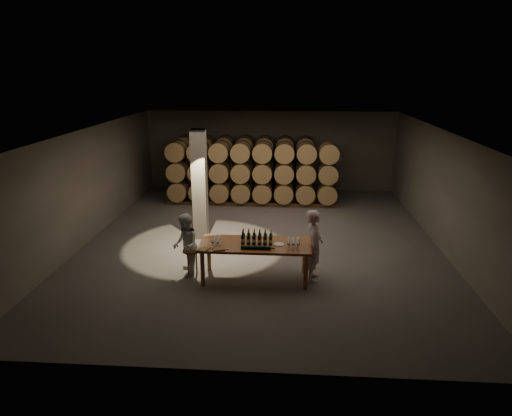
# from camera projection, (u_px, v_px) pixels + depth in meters

# --- Properties ---
(room) EXTENTS (12.00, 12.00, 12.00)m
(room) POSITION_uv_depth(u_px,v_px,m) (200.00, 185.00, 13.14)
(room) COLOR #575452
(room) RESTS_ON ground
(tasting_table) EXTENTS (2.60, 1.10, 0.90)m
(tasting_table) POSITION_uv_depth(u_px,v_px,m) (255.00, 248.00, 10.68)
(tasting_table) COLOR brown
(tasting_table) RESTS_ON ground
(barrel_stack_back) EXTENTS (5.48, 0.95, 2.31)m
(barrel_stack_back) POSITION_uv_depth(u_px,v_px,m) (245.00, 164.00, 17.97)
(barrel_stack_back) COLOR #51351B
(barrel_stack_back) RESTS_ON ground
(barrel_stack_front) EXTENTS (6.26, 0.95, 2.31)m
(barrel_stack_front) POSITION_uv_depth(u_px,v_px,m) (252.00, 172.00, 16.61)
(barrel_stack_front) COLOR #51351B
(barrel_stack_front) RESTS_ON ground
(bottle_cluster) EXTENTS (0.73, 0.23, 0.33)m
(bottle_cluster) POSITION_uv_depth(u_px,v_px,m) (257.00, 239.00, 10.62)
(bottle_cluster) COLOR black
(bottle_cluster) RESTS_ON tasting_table
(lying_bottles) EXTENTS (0.78, 0.08, 0.08)m
(lying_bottles) POSITION_uv_depth(u_px,v_px,m) (256.00, 248.00, 10.29)
(lying_bottles) COLOR black
(lying_bottles) RESTS_ON tasting_table
(glass_cluster_left) EXTENTS (0.19, 0.41, 0.16)m
(glass_cluster_left) POSITION_uv_depth(u_px,v_px,m) (216.00, 240.00, 10.56)
(glass_cluster_left) COLOR silver
(glass_cluster_left) RESTS_ON tasting_table
(glass_cluster_right) EXTENTS (0.30, 0.41, 0.17)m
(glass_cluster_right) POSITION_uv_depth(u_px,v_px,m) (293.00, 241.00, 10.45)
(glass_cluster_right) COLOR silver
(glass_cluster_right) RESTS_ON tasting_table
(plate) EXTENTS (0.25, 0.25, 0.01)m
(plate) POSITION_uv_depth(u_px,v_px,m) (279.00, 244.00, 10.59)
(plate) COLOR silver
(plate) RESTS_ON tasting_table
(notebook_near) EXTENTS (0.31, 0.28, 0.03)m
(notebook_near) POSITION_uv_depth(u_px,v_px,m) (218.00, 249.00, 10.29)
(notebook_near) COLOR brown
(notebook_near) RESTS_ON tasting_table
(notebook_corner) EXTENTS (0.29, 0.33, 0.02)m
(notebook_corner) POSITION_uv_depth(u_px,v_px,m) (204.00, 249.00, 10.29)
(notebook_corner) COLOR brown
(notebook_corner) RESTS_ON tasting_table
(pen) EXTENTS (0.14, 0.03, 0.01)m
(pen) POSITION_uv_depth(u_px,v_px,m) (225.00, 250.00, 10.29)
(pen) COLOR black
(pen) RESTS_ON tasting_table
(stool) EXTENTS (0.39, 0.39, 0.64)m
(stool) POSITION_uv_depth(u_px,v_px,m) (191.00, 255.00, 10.97)
(stool) COLOR #51351B
(stool) RESTS_ON ground
(person_man) EXTENTS (0.47, 0.67, 1.73)m
(person_man) POSITION_uv_depth(u_px,v_px,m) (314.00, 245.00, 10.62)
(person_man) COLOR beige
(person_man) RESTS_ON ground
(person_woman) EXTENTS (0.76, 0.87, 1.53)m
(person_woman) POSITION_uv_depth(u_px,v_px,m) (185.00, 245.00, 10.92)
(person_woman) COLOR silver
(person_woman) RESTS_ON ground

